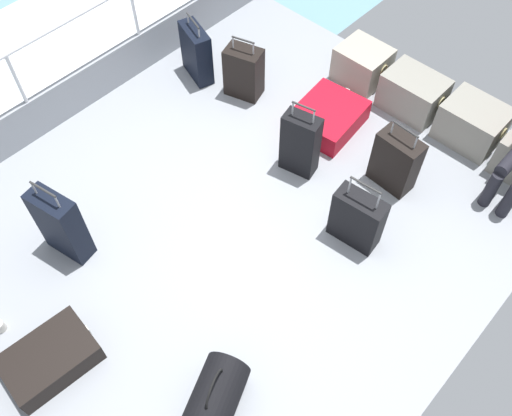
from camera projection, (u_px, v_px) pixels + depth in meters
name	position (u px, v px, depth m)	size (l,w,h in m)	color
ground_plane	(243.00, 214.00, 5.13)	(4.40, 5.20, 0.06)	gray
gunwale_port	(91.00, 83.00, 5.78)	(0.06, 5.20, 0.45)	gray
railing_port	(77.00, 39.00, 5.32)	(0.04, 4.20, 1.02)	silver
sea_wake	(30.00, 63.00, 6.80)	(12.00, 12.00, 0.01)	#6B99A8
cargo_crate_0	(362.00, 64.00, 5.98)	(0.55, 0.45, 0.40)	#9E9989
cargo_crate_1	(413.00, 93.00, 5.71)	(0.64, 0.43, 0.41)	gray
cargo_crate_2	(472.00, 123.00, 5.47)	(0.63, 0.47, 0.42)	gray
suitcase_0	(244.00, 72.00, 5.79)	(0.43, 0.34, 0.70)	black
suitcase_1	(61.00, 225.00, 4.60)	(0.44, 0.26, 0.85)	black
suitcase_2	(396.00, 162.00, 5.07)	(0.42, 0.24, 0.73)	black
suitcase_3	(300.00, 144.00, 5.14)	(0.37, 0.25, 0.82)	black
suitcase_4	(357.00, 219.00, 4.73)	(0.46, 0.24, 0.76)	black
suitcase_5	(196.00, 53.00, 5.94)	(0.47, 0.31, 0.71)	black
suitcase_6	(328.00, 117.00, 5.64)	(0.66, 0.75, 0.24)	#B70C1E
suitcase_7	(50.00, 359.00, 4.20)	(0.52, 0.71, 0.21)	black
duffel_bag	(216.00, 397.00, 3.97)	(0.52, 0.62, 0.49)	black
paper_cup	(0.00, 326.00, 4.41)	(0.08, 0.08, 0.10)	white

